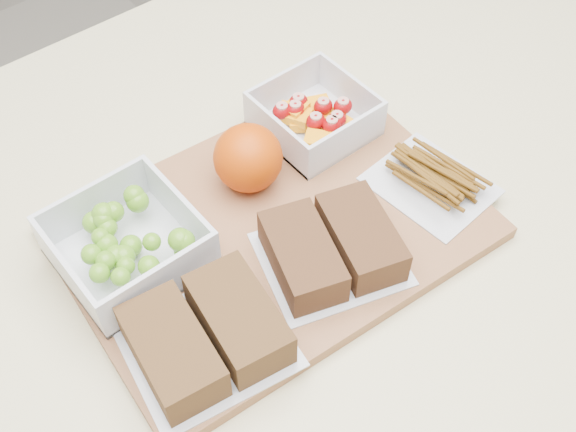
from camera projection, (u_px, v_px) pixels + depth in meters
The scene contains 8 objects.
counter at pixel (293, 403), 1.13m from camera, with size 1.20×0.90×0.90m, color beige.
cutting_board at pixel (273, 230), 0.77m from camera, with size 0.42×0.30×0.02m, color #9B6640.
grape_container at pixel (127, 243), 0.72m from camera, with size 0.13×0.13×0.06m.
fruit_container at pixel (314, 117), 0.84m from camera, with size 0.12×0.12×0.05m.
orange at pixel (248, 158), 0.77m from camera, with size 0.08×0.08×0.08m, color #CE4404.
sandwich_bag_left at pixel (206, 335), 0.65m from camera, with size 0.16×0.15×0.04m.
sandwich_bag_center at pixel (332, 247), 0.72m from camera, with size 0.17×0.16×0.04m.
pretzel_bag at pixel (432, 177), 0.79m from camera, with size 0.11×0.13×0.03m.
Camera 1 is at (-0.31, -0.37, 1.52)m, focal length 45.00 mm.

